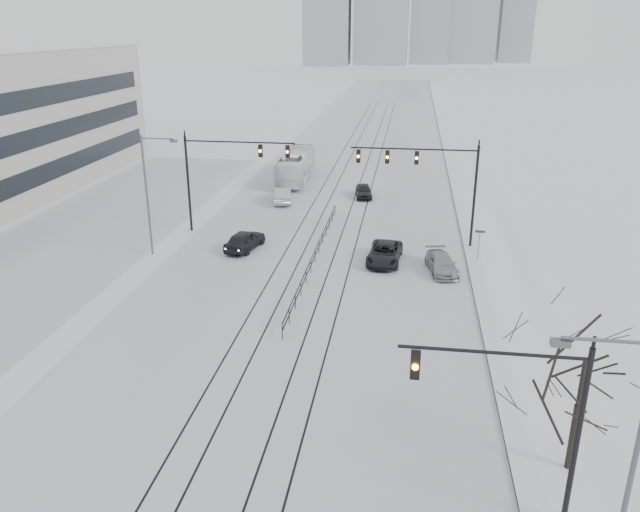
{
  "coord_description": "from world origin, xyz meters",
  "views": [
    {
      "loc": [
        6.48,
        -12.12,
        16.43
      ],
      "look_at": [
        1.39,
        22.94,
        3.2
      ],
      "focal_mm": 35.0,
      "sensor_mm": 36.0,
      "label": 1
    }
  ],
  "objects_px": {
    "bare_tree": "(584,371)",
    "box_truck": "(296,166)",
    "sedan_nb_right": "(442,264)",
    "sedan_nb_far": "(364,191)",
    "sedan_sb_outer": "(283,195)",
    "sedan_sb_inner": "(245,240)",
    "sedan_nb_front": "(385,253)",
    "traffic_mast_near": "(530,411)"
  },
  "relations": [
    {
      "from": "sedan_sb_outer",
      "to": "box_truck",
      "type": "xyz_separation_m",
      "value": [
        -0.3,
        9.11,
        0.86
      ]
    },
    {
      "from": "traffic_mast_near",
      "to": "sedan_nb_front",
      "type": "xyz_separation_m",
      "value": [
        -5.77,
        24.8,
        -3.87
      ]
    },
    {
      "from": "bare_tree",
      "to": "sedan_nb_far",
      "type": "distance_m",
      "value": 41.48
    },
    {
      "from": "sedan_sb_outer",
      "to": "box_truck",
      "type": "distance_m",
      "value": 9.15
    },
    {
      "from": "bare_tree",
      "to": "box_truck",
      "type": "height_order",
      "value": "bare_tree"
    },
    {
      "from": "sedan_nb_front",
      "to": "sedan_nb_right",
      "type": "bearing_deg",
      "value": -14.92
    },
    {
      "from": "sedan_nb_front",
      "to": "box_truck",
      "type": "distance_m",
      "value": 26.53
    },
    {
      "from": "sedan_nb_front",
      "to": "sedan_nb_right",
      "type": "xyz_separation_m",
      "value": [
        4.05,
        -1.39,
        -0.06
      ]
    },
    {
      "from": "traffic_mast_near",
      "to": "sedan_nb_right",
      "type": "height_order",
      "value": "traffic_mast_near"
    },
    {
      "from": "sedan_nb_far",
      "to": "box_truck",
      "type": "height_order",
      "value": "box_truck"
    },
    {
      "from": "sedan_nb_front",
      "to": "sedan_nb_far",
      "type": "distance_m",
      "value": 18.22
    },
    {
      "from": "sedan_sb_outer",
      "to": "sedan_nb_right",
      "type": "relative_size",
      "value": 1.06
    },
    {
      "from": "bare_tree",
      "to": "sedan_nb_front",
      "type": "bearing_deg",
      "value": 110.58
    },
    {
      "from": "sedan_nb_front",
      "to": "traffic_mast_near",
      "type": "bearing_deg",
      "value": -72.92
    },
    {
      "from": "sedan_nb_front",
      "to": "sedan_sb_inner",
      "type": "bearing_deg",
      "value": 177.47
    },
    {
      "from": "sedan_sb_outer",
      "to": "box_truck",
      "type": "relative_size",
      "value": 0.4
    },
    {
      "from": "sedan_nb_far",
      "to": "sedan_sb_outer",
      "type": "bearing_deg",
      "value": -167.2
    },
    {
      "from": "bare_tree",
      "to": "sedan_nb_far",
      "type": "bearing_deg",
      "value": 105.65
    },
    {
      "from": "bare_tree",
      "to": "sedan_nb_right",
      "type": "xyz_separation_m",
      "value": [
        -4.14,
        20.41,
        -3.86
      ]
    },
    {
      "from": "bare_tree",
      "to": "box_truck",
      "type": "distance_m",
      "value": 49.85
    },
    {
      "from": "sedan_sb_outer",
      "to": "sedan_nb_right",
      "type": "xyz_separation_m",
      "value": [
        14.7,
        -16.42,
        -0.13
      ]
    },
    {
      "from": "sedan_nb_right",
      "to": "box_truck",
      "type": "bearing_deg",
      "value": 109.62
    },
    {
      "from": "sedan_nb_far",
      "to": "box_truck",
      "type": "relative_size",
      "value": 0.33
    },
    {
      "from": "bare_tree",
      "to": "sedan_nb_far",
      "type": "relative_size",
      "value": 1.57
    },
    {
      "from": "bare_tree",
      "to": "sedan_nb_front",
      "type": "height_order",
      "value": "bare_tree"
    },
    {
      "from": "sedan_nb_right",
      "to": "box_truck",
      "type": "relative_size",
      "value": 0.37
    },
    {
      "from": "sedan_sb_outer",
      "to": "sedan_nb_right",
      "type": "distance_m",
      "value": 22.04
    },
    {
      "from": "sedan_sb_outer",
      "to": "sedan_sb_inner",
      "type": "bearing_deg",
      "value": 78.26
    },
    {
      "from": "sedan_nb_front",
      "to": "sedan_nb_far",
      "type": "xyz_separation_m",
      "value": [
        -2.96,
        17.98,
        -0.03
      ]
    },
    {
      "from": "traffic_mast_near",
      "to": "sedan_sb_inner",
      "type": "bearing_deg",
      "value": 122.51
    },
    {
      "from": "bare_tree",
      "to": "sedan_sb_outer",
      "type": "xyz_separation_m",
      "value": [
        -18.83,
        36.83,
        -3.72
      ]
    },
    {
      "from": "sedan_nb_right",
      "to": "sedan_nb_far",
      "type": "relative_size",
      "value": 1.13
    },
    {
      "from": "sedan_sb_inner",
      "to": "sedan_nb_front",
      "type": "height_order",
      "value": "sedan_sb_inner"
    },
    {
      "from": "traffic_mast_near",
      "to": "sedan_sb_outer",
      "type": "relative_size",
      "value": 1.5
    },
    {
      "from": "traffic_mast_near",
      "to": "sedan_nb_right",
      "type": "relative_size",
      "value": 1.6
    },
    {
      "from": "sedan_sb_inner",
      "to": "sedan_nb_far",
      "type": "height_order",
      "value": "sedan_sb_inner"
    },
    {
      "from": "sedan_nb_far",
      "to": "sedan_nb_front",
      "type": "bearing_deg",
      "value": -88.78
    },
    {
      "from": "traffic_mast_near",
      "to": "sedan_nb_front",
      "type": "height_order",
      "value": "traffic_mast_near"
    },
    {
      "from": "sedan_sb_outer",
      "to": "sedan_nb_front",
      "type": "distance_m",
      "value": 18.42
    },
    {
      "from": "sedan_sb_inner",
      "to": "sedan_nb_right",
      "type": "xyz_separation_m",
      "value": [
        14.87,
        -2.62,
        -0.13
      ]
    },
    {
      "from": "sedan_sb_outer",
      "to": "sedan_nb_right",
      "type": "bearing_deg",
      "value": 120.8
    },
    {
      "from": "sedan_nb_front",
      "to": "box_truck",
      "type": "xyz_separation_m",
      "value": [
        -10.95,
        24.14,
        0.94
      ]
    }
  ]
}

